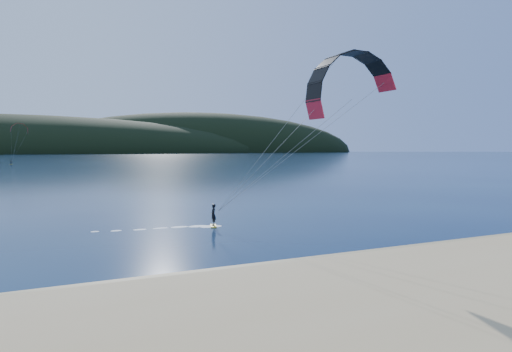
{
  "coord_description": "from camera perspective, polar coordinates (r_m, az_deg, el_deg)",
  "views": [
    {
      "loc": [
        -11.47,
        -18.69,
        6.9
      ],
      "look_at": [
        2.15,
        10.0,
        5.0
      ],
      "focal_mm": 32.32,
      "sensor_mm": 36.0,
      "label": 1
    }
  ],
  "objects": [
    {
      "name": "ground",
      "position": [
        22.99,
        6.03,
        -14.06
      ],
      "size": [
        1800.0,
        1800.0,
        0.0
      ],
      "primitive_type": "plane",
      "color": "#071435",
      "rests_on": "ground"
    },
    {
      "name": "wet_sand",
      "position": [
        26.77,
        0.91,
        -11.4
      ],
      "size": [
        220.0,
        2.5,
        0.1
      ],
      "color": "#8D7B52",
      "rests_on": "ground"
    },
    {
      "name": "kitesurfer_near",
      "position": [
        40.61,
        11.12,
        8.84
      ],
      "size": [
        25.66,
        8.92,
        15.79
      ],
      "color": "gold",
      "rests_on": "ground"
    },
    {
      "name": "kitesurfer_far",
      "position": [
        221.41,
        -27.27,
        4.89
      ],
      "size": [
        8.04,
        8.43,
        16.37
      ],
      "color": "gold",
      "rests_on": "ground"
    },
    {
      "name": "headland",
      "position": [
        764.1,
        -24.51,
        2.59
      ],
      "size": [
        1200.0,
        310.0,
        140.0
      ],
      "color": "black",
      "rests_on": "ground"
    }
  ]
}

